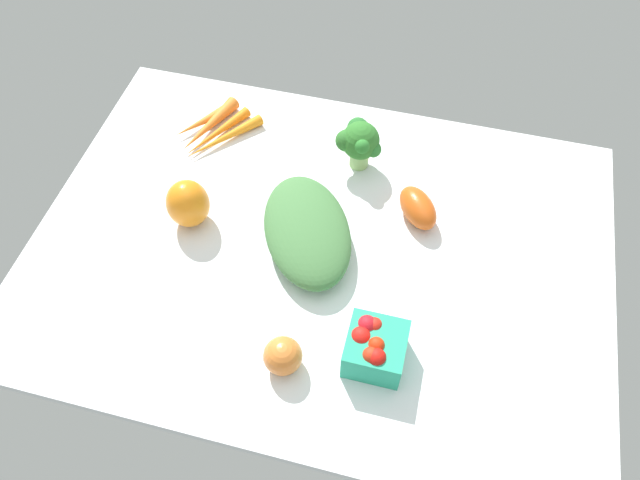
% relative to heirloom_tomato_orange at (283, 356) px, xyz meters
% --- Properties ---
extents(tablecloth, '(1.04, 0.76, 0.02)m').
position_rel_heirloom_tomato_orange_xyz_m(tablecloth, '(-0.00, 0.24, -0.04)').
color(tablecloth, white).
rests_on(tablecloth, ground).
extents(heirloom_tomato_orange, '(0.06, 0.06, 0.06)m').
position_rel_heirloom_tomato_orange_xyz_m(heirloom_tomato_orange, '(0.00, 0.00, 0.00)').
color(heirloom_tomato_orange, orange).
rests_on(heirloom_tomato_orange, tablecloth).
extents(roma_tomato, '(0.10, 0.11, 0.06)m').
position_rel_heirloom_tomato_orange_xyz_m(roma_tomato, '(0.16, 0.35, -0.00)').
color(roma_tomato, '#CF5317').
rests_on(roma_tomato, tablecloth).
extents(berry_basket, '(0.09, 0.09, 0.08)m').
position_rel_heirloom_tomato_orange_xyz_m(berry_basket, '(0.14, 0.05, 0.01)').
color(berry_basket, '#29A57F').
rests_on(berry_basket, tablecloth).
extents(bell_pepper_orange, '(0.10, 0.10, 0.10)m').
position_rel_heirloom_tomato_orange_xyz_m(bell_pepper_orange, '(-0.25, 0.24, 0.02)').
color(bell_pepper_orange, orange).
rests_on(bell_pepper_orange, tablecloth).
extents(leafy_greens_clump, '(0.25, 0.29, 0.06)m').
position_rel_heirloom_tomato_orange_xyz_m(leafy_greens_clump, '(-0.03, 0.24, 0.00)').
color(leafy_greens_clump, '#42753F').
rests_on(leafy_greens_clump, tablecloth).
extents(broccoli_head, '(0.09, 0.09, 0.10)m').
position_rel_heirloom_tomato_orange_xyz_m(broccoli_head, '(0.02, 0.45, 0.03)').
color(broccoli_head, '#96C273').
rests_on(broccoli_head, tablecloth).
extents(carrot_bunch, '(0.17, 0.18, 0.03)m').
position_rel_heirloom_tomato_orange_xyz_m(carrot_bunch, '(-0.29, 0.46, -0.02)').
color(carrot_bunch, orange).
rests_on(carrot_bunch, tablecloth).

